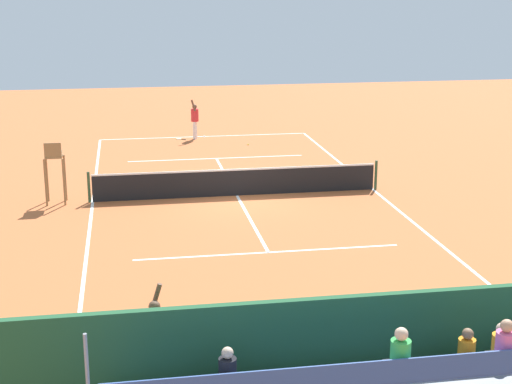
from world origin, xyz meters
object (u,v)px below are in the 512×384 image
(umpire_chair, at_px, (54,166))
(tennis_player, at_px, (195,118))
(courtside_bench, at_px, (465,342))
(line_judge, at_px, (155,334))
(tennis_net, at_px, (237,182))
(equipment_bag, at_px, (368,371))
(tennis_racket, at_px, (179,139))
(tennis_ball_near, at_px, (248,144))

(umpire_chair, bearing_deg, tennis_player, -118.66)
(courtside_bench, xyz_separation_m, line_judge, (5.92, -0.41, 0.46))
(tennis_player, bearing_deg, courtside_bench, 97.19)
(tennis_net, xyz_separation_m, equipment_bag, (-0.54, 13.40, -0.32))
(courtside_bench, distance_m, equipment_bag, 2.01)
(equipment_bag, height_order, line_judge, line_judge)
(umpire_chair, relative_size, equipment_bag, 2.38)
(tennis_racket, distance_m, line_judge, 23.52)
(courtside_bench, distance_m, tennis_racket, 24.11)
(courtside_bench, height_order, tennis_racket, courtside_bench)
(umpire_chair, distance_m, equipment_bag, 15.08)
(courtside_bench, height_order, tennis_ball_near, courtside_bench)
(umpire_chair, relative_size, tennis_racket, 4.07)
(line_judge, bearing_deg, tennis_racket, -95.28)
(tennis_net, height_order, tennis_player, tennis_player)
(courtside_bench, relative_size, tennis_racket, 3.42)
(courtside_bench, height_order, equipment_bag, courtside_bench)
(umpire_chair, height_order, line_judge, umpire_chair)
(equipment_bag, distance_m, line_judge, 4.07)
(tennis_net, height_order, line_judge, line_judge)
(courtside_bench, bearing_deg, umpire_chair, -56.80)
(courtside_bench, height_order, tennis_player, tennis_player)
(tennis_net, height_order, umpire_chair, umpire_chair)
(umpire_chair, distance_m, tennis_player, 11.92)
(tennis_racket, relative_size, line_judge, 0.27)
(umpire_chair, distance_m, courtside_bench, 15.93)
(tennis_net, height_order, courtside_bench, tennis_net)
(tennis_racket, bearing_deg, umpire_chair, 64.72)
(tennis_player, bearing_deg, tennis_ball_near, 140.06)
(tennis_racket, xyz_separation_m, tennis_ball_near, (-3.03, 1.95, 0.02))
(courtside_bench, relative_size, equipment_bag, 2.00)
(umpire_chair, xyz_separation_m, courtside_bench, (-8.71, 13.31, -0.76))
(tennis_racket, bearing_deg, tennis_player, 176.92)
(courtside_bench, relative_size, tennis_ball_near, 27.27)
(tennis_player, height_order, tennis_ball_near, tennis_player)
(line_judge, bearing_deg, tennis_player, -97.13)
(tennis_racket, height_order, tennis_ball_near, tennis_ball_near)
(tennis_player, relative_size, tennis_ball_near, 29.18)
(courtside_bench, xyz_separation_m, tennis_player, (3.00, -23.77, 0.46))
(tennis_ball_near, bearing_deg, courtside_bench, 91.89)
(courtside_bench, bearing_deg, tennis_ball_near, -88.11)
(tennis_player, bearing_deg, umpire_chair, 61.34)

